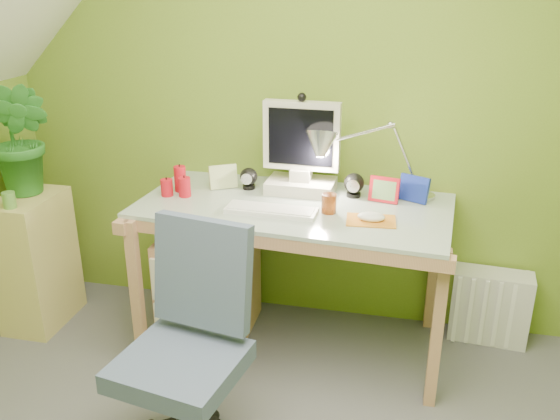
% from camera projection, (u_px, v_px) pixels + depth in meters
% --- Properties ---
extents(wall_back, '(3.20, 0.01, 2.40)m').
position_uv_depth(wall_back, '(305.00, 105.00, 3.05)').
color(wall_back, olive).
rests_on(wall_back, floor).
extents(desk, '(1.54, 0.86, 0.80)m').
position_uv_depth(desk, '(293.00, 276.00, 3.01)').
color(desk, tan).
rests_on(desk, floor).
extents(monitor, '(0.38, 0.23, 0.52)m').
position_uv_depth(monitor, '(302.00, 142.00, 2.93)').
color(monitor, beige).
rests_on(monitor, desk).
extents(speaker_left, '(0.11, 0.11, 0.11)m').
position_uv_depth(speaker_left, '(249.00, 179.00, 3.04)').
color(speaker_left, black).
rests_on(speaker_left, desk).
extents(speaker_right, '(0.12, 0.12, 0.12)m').
position_uv_depth(speaker_right, '(354.00, 185.00, 2.93)').
color(speaker_right, black).
rests_on(speaker_right, desk).
extents(keyboard, '(0.43, 0.15, 0.02)m').
position_uv_depth(keyboard, '(271.00, 211.00, 2.74)').
color(keyboard, white).
rests_on(keyboard, desk).
extents(mousepad, '(0.23, 0.17, 0.01)m').
position_uv_depth(mousepad, '(371.00, 221.00, 2.65)').
color(mousepad, orange).
rests_on(mousepad, desk).
extents(mouse, '(0.14, 0.10, 0.04)m').
position_uv_depth(mouse, '(371.00, 217.00, 2.65)').
color(mouse, white).
rests_on(mouse, mousepad).
extents(amber_tumbler, '(0.07, 0.07, 0.09)m').
position_uv_depth(amber_tumbler, '(329.00, 204.00, 2.73)').
color(amber_tumbler, '#8E4014').
rests_on(amber_tumbler, desk).
extents(candle_cluster, '(0.20, 0.18, 0.13)m').
position_uv_depth(candle_cluster, '(177.00, 181.00, 2.96)').
color(candle_cluster, red).
rests_on(candle_cluster, desk).
extents(photo_frame_red, '(0.15, 0.05, 0.12)m').
position_uv_depth(photo_frame_red, '(384.00, 190.00, 2.86)').
color(photo_frame_red, red).
rests_on(photo_frame_red, desk).
extents(photo_frame_blue, '(0.14, 0.08, 0.13)m').
position_uv_depth(photo_frame_blue, '(414.00, 189.00, 2.87)').
color(photo_frame_blue, '#162A9C').
rests_on(photo_frame_blue, desk).
extents(photo_frame_green, '(0.13, 0.09, 0.12)m').
position_uv_depth(photo_frame_green, '(223.00, 177.00, 3.04)').
color(photo_frame_green, '#BDCB8B').
rests_on(photo_frame_green, desk).
extents(desk_lamp, '(0.56, 0.33, 0.56)m').
position_uv_depth(desk_lamp, '(394.00, 143.00, 2.83)').
color(desk_lamp, silver).
rests_on(desk_lamp, desk).
extents(side_ledge, '(0.28, 0.42, 0.74)m').
position_uv_depth(side_ledge, '(36.00, 261.00, 3.23)').
color(side_ledge, tan).
rests_on(side_ledge, floor).
extents(potted_plant, '(0.37, 0.31, 0.60)m').
position_uv_depth(potted_plant, '(22.00, 139.00, 3.03)').
color(potted_plant, '#286F25').
rests_on(potted_plant, side_ledge).
extents(green_cup, '(0.07, 0.07, 0.08)m').
position_uv_depth(green_cup, '(9.00, 200.00, 2.94)').
color(green_cup, '#60983F').
rests_on(green_cup, side_ledge).
extents(task_chair, '(0.58, 0.58, 0.91)m').
position_uv_depth(task_chair, '(180.00, 364.00, 2.24)').
color(task_chair, '#43516F').
rests_on(task_chair, floor).
extents(radiator, '(0.41, 0.19, 0.39)m').
position_uv_depth(radiator, '(490.00, 306.00, 3.12)').
color(radiator, silver).
rests_on(radiator, floor).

